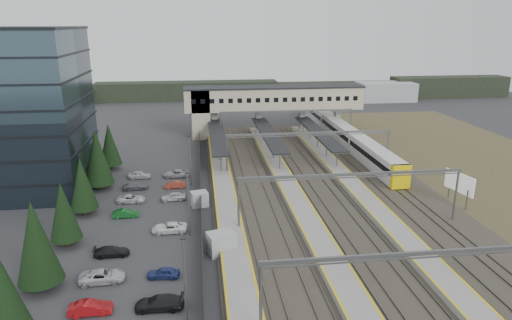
{
  "coord_description": "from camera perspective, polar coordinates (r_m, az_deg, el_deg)",
  "views": [
    {
      "loc": [
        -6.3,
        -59.08,
        24.82
      ],
      "look_at": [
        2.32,
        9.38,
        4.0
      ],
      "focal_mm": 32.0,
      "sensor_mm": 36.0,
      "label": 1
    }
  ],
  "objects": [
    {
      "name": "fence",
      "position": [
        68.37,
        -6.91,
        -3.73
      ],
      "size": [
        0.08,
        90.0,
        2.0
      ],
      "color": "#26282B",
      "rests_on": "ground"
    },
    {
      "name": "relay_cabin_near",
      "position": [
        51.79,
        -4.33,
        -10.34
      ],
      "size": [
        3.52,
        3.0,
        2.5
      ],
      "color": "#9DA0A2",
      "rests_on": "ground"
    },
    {
      "name": "footbridge",
      "position": [
        103.44,
        0.71,
        7.39
      ],
      "size": [
        40.4,
        6.4,
        11.2
      ],
      "color": "#BFB597",
      "rests_on": "ground"
    },
    {
      "name": "ground",
      "position": [
        64.4,
        -1.01,
        -5.88
      ],
      "size": [
        220.0,
        220.0,
        0.0
      ],
      "primitive_type": "plane",
      "color": "#2B2B2D",
      "rests_on": "ground"
    },
    {
      "name": "car_park",
      "position": [
        59.32,
        -13.91,
        -7.84
      ],
      "size": [
        10.55,
        44.31,
        1.28
      ],
      "color": "silver",
      "rests_on": "ground"
    },
    {
      "name": "canopies",
      "position": [
        89.58,
        1.56,
        3.29
      ],
      "size": [
        23.1,
        30.0,
        3.28
      ],
      "color": "black",
      "rests_on": "ground"
    },
    {
      "name": "lampposts",
      "position": [
        63.74,
        -8.33,
        -2.14
      ],
      "size": [
        0.5,
        53.25,
        8.07
      ],
      "color": "slate",
      "rests_on": "ground"
    },
    {
      "name": "relay_cabin_far",
      "position": [
        64.84,
        -7.09,
        -4.86
      ],
      "size": [
        2.66,
        2.37,
        2.09
      ],
      "color": "#9DA0A2",
      "rests_on": "ground"
    },
    {
      "name": "rail_corridor",
      "position": [
        70.38,
        6.14,
        -3.71
      ],
      "size": [
        34.0,
        90.0,
        0.92
      ],
      "color": "#312D26",
      "rests_on": "ground"
    },
    {
      "name": "train",
      "position": [
        100.72,
        10.55,
        3.48
      ],
      "size": [
        2.98,
        62.17,
        3.75
      ],
      "color": "beige",
      "rests_on": "ground"
    },
    {
      "name": "treeline_far",
      "position": [
        155.87,
        4.08,
        8.68
      ],
      "size": [
        170.0,
        19.0,
        7.0
      ],
      "color": "black",
      "rests_on": "ground"
    },
    {
      "name": "conifer_row",
      "position": [
        60.79,
        -21.75,
        -3.65
      ],
      "size": [
        4.42,
        49.82,
        9.5
      ],
      "color": "black",
      "rests_on": "ground"
    },
    {
      "name": "gantries",
      "position": [
        67.41,
        8.88,
        0.37
      ],
      "size": [
        28.4,
        62.28,
        7.17
      ],
      "color": "slate",
      "rests_on": "ground"
    },
    {
      "name": "billboard",
      "position": [
        70.36,
        24.06,
        -2.72
      ],
      "size": [
        1.29,
        5.47,
        4.64
      ],
      "color": "slate",
      "rests_on": "ground"
    }
  ]
}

